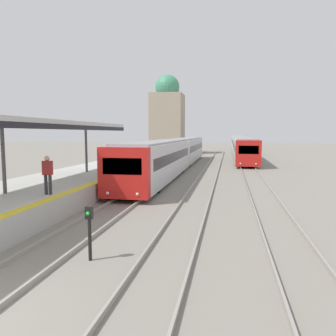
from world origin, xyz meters
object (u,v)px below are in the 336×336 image
(train_near, at_px, (176,153))
(train_far, at_px, (239,143))
(person_on_platform, at_px, (48,173))
(signal_post_near, at_px, (89,227))

(train_near, relative_size, train_far, 0.55)
(train_near, height_order, train_far, same)
(person_on_platform, bearing_deg, train_far, 79.64)
(train_far, bearing_deg, train_near, -102.69)
(person_on_platform, relative_size, train_near, 0.05)
(train_near, xyz_separation_m, train_far, (7.25, 32.21, 0.00))
(person_on_platform, relative_size, train_far, 0.03)
(signal_post_near, bearing_deg, train_near, 93.43)
(person_on_platform, distance_m, signal_post_near, 5.69)
(person_on_platform, xyz_separation_m, train_near, (2.29, 19.97, -0.27))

